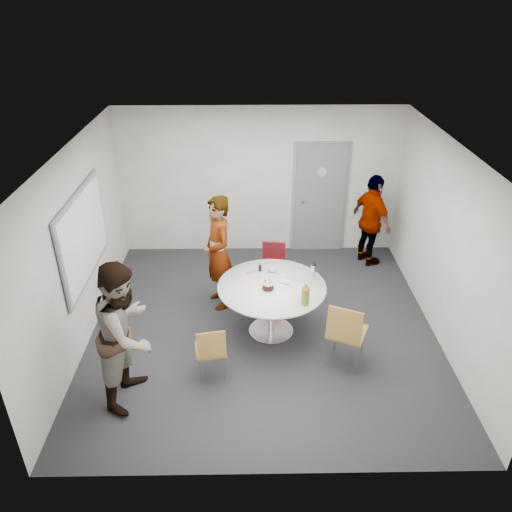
{
  "coord_description": "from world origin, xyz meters",
  "views": [
    {
      "loc": [
        -0.2,
        -5.94,
        4.53
      ],
      "look_at": [
        -0.1,
        0.25,
        1.08
      ],
      "focal_mm": 35.0,
      "sensor_mm": 36.0,
      "label": 1
    }
  ],
  "objects_px": {
    "chair_near_left": "(211,349)",
    "person_main": "(218,253)",
    "chair_near_right": "(346,330)",
    "person_right": "(372,221)",
    "door": "(320,199)",
    "chair_far": "(273,262)",
    "whiteboard": "(84,236)",
    "person_left": "(126,333)",
    "table": "(273,293)"
  },
  "relations": [
    {
      "from": "chair_near_left",
      "to": "person_main",
      "type": "distance_m",
      "value": 1.75
    },
    {
      "from": "table",
      "to": "person_main",
      "type": "xyz_separation_m",
      "value": [
        -0.81,
        0.75,
        0.22
      ]
    },
    {
      "from": "chair_near_left",
      "to": "chair_near_right",
      "type": "height_order",
      "value": "chair_near_right"
    },
    {
      "from": "person_main",
      "to": "door",
      "type": "bearing_deg",
      "value": 114.6
    },
    {
      "from": "chair_near_left",
      "to": "person_right",
      "type": "distance_m",
      "value": 3.98
    },
    {
      "from": "chair_near_right",
      "to": "person_right",
      "type": "bearing_deg",
      "value": 96.53
    },
    {
      "from": "chair_near_left",
      "to": "person_left",
      "type": "distance_m",
      "value": 1.08
    },
    {
      "from": "door",
      "to": "table",
      "type": "height_order",
      "value": "door"
    },
    {
      "from": "whiteboard",
      "to": "chair_far",
      "type": "distance_m",
      "value": 2.96
    },
    {
      "from": "chair_near_right",
      "to": "person_right",
      "type": "height_order",
      "value": "person_right"
    },
    {
      "from": "chair_near_left",
      "to": "table",
      "type": "bearing_deg",
      "value": 38.82
    },
    {
      "from": "chair_near_right",
      "to": "person_left",
      "type": "distance_m",
      "value": 2.72
    },
    {
      "from": "chair_near_left",
      "to": "chair_far",
      "type": "distance_m",
      "value": 2.31
    },
    {
      "from": "whiteboard",
      "to": "person_left",
      "type": "distance_m",
      "value": 1.79
    },
    {
      "from": "person_left",
      "to": "person_right",
      "type": "xyz_separation_m",
      "value": [
        3.58,
        3.22,
        -0.1
      ]
    },
    {
      "from": "chair_near_left",
      "to": "chair_near_right",
      "type": "relative_size",
      "value": 0.8
    },
    {
      "from": "whiteboard",
      "to": "chair_far",
      "type": "relative_size",
      "value": 2.31
    },
    {
      "from": "table",
      "to": "chair_near_left",
      "type": "distance_m",
      "value": 1.27
    },
    {
      "from": "door",
      "to": "person_right",
      "type": "distance_m",
      "value": 1.03
    },
    {
      "from": "person_main",
      "to": "person_right",
      "type": "relative_size",
      "value": 1.09
    },
    {
      "from": "chair_near_left",
      "to": "whiteboard",
      "type": "bearing_deg",
      "value": 135.11
    },
    {
      "from": "table",
      "to": "person_main",
      "type": "relative_size",
      "value": 0.84
    },
    {
      "from": "door",
      "to": "chair_near_left",
      "type": "relative_size",
      "value": 2.7
    },
    {
      "from": "chair_far",
      "to": "person_right",
      "type": "relative_size",
      "value": 0.49
    },
    {
      "from": "chair_near_right",
      "to": "person_main",
      "type": "bearing_deg",
      "value": 163.13
    },
    {
      "from": "person_right",
      "to": "person_left",
      "type": "bearing_deg",
      "value": 107.54
    },
    {
      "from": "chair_far",
      "to": "person_main",
      "type": "height_order",
      "value": "person_main"
    },
    {
      "from": "table",
      "to": "chair_near_right",
      "type": "xyz_separation_m",
      "value": [
        0.89,
        -0.76,
        -0.08
      ]
    },
    {
      "from": "person_right",
      "to": "door",
      "type": "bearing_deg",
      "value": 32.56
    },
    {
      "from": "door",
      "to": "chair_near_right",
      "type": "xyz_separation_m",
      "value": [
        -0.06,
        -3.33,
        -0.42
      ]
    },
    {
      "from": "whiteboard",
      "to": "person_main",
      "type": "height_order",
      "value": "whiteboard"
    },
    {
      "from": "door",
      "to": "table",
      "type": "relative_size",
      "value": 1.4
    },
    {
      "from": "chair_near_right",
      "to": "chair_far",
      "type": "height_order",
      "value": "chair_near_right"
    },
    {
      "from": "door",
      "to": "chair_far",
      "type": "bearing_deg",
      "value": -123.15
    },
    {
      "from": "door",
      "to": "chair_far",
      "type": "distance_m",
      "value": 1.73
    },
    {
      "from": "door",
      "to": "chair_far",
      "type": "xyz_separation_m",
      "value": [
        -0.9,
        -1.38,
        -0.53
      ]
    },
    {
      "from": "chair_near_right",
      "to": "chair_far",
      "type": "distance_m",
      "value": 2.12
    },
    {
      "from": "chair_far",
      "to": "chair_near_right",
      "type": "bearing_deg",
      "value": 120.76
    },
    {
      "from": "whiteboard",
      "to": "person_left",
      "type": "xyz_separation_m",
      "value": [
        0.83,
        -1.49,
        -0.52
      ]
    },
    {
      "from": "chair_near_left",
      "to": "chair_near_right",
      "type": "xyz_separation_m",
      "value": [
        1.72,
        0.19,
        0.13
      ]
    },
    {
      "from": "person_main",
      "to": "chair_near_right",
      "type": "bearing_deg",
      "value": 27.05
    },
    {
      "from": "door",
      "to": "chair_near_left",
      "type": "xyz_separation_m",
      "value": [
        -1.78,
        -3.52,
        -0.55
      ]
    },
    {
      "from": "door",
      "to": "whiteboard",
      "type": "distance_m",
      "value": 4.25
    },
    {
      "from": "whiteboard",
      "to": "chair_near_left",
      "type": "relative_size",
      "value": 2.42
    },
    {
      "from": "person_main",
      "to": "person_right",
      "type": "height_order",
      "value": "person_main"
    },
    {
      "from": "person_main",
      "to": "person_right",
      "type": "distance_m",
      "value": 2.91
    },
    {
      "from": "chair_far",
      "to": "table",
      "type": "bearing_deg",
      "value": 94.86
    },
    {
      "from": "door",
      "to": "person_right",
      "type": "xyz_separation_m",
      "value": [
        0.85,
        -0.55,
        -0.19
      ]
    },
    {
      "from": "person_left",
      "to": "door",
      "type": "bearing_deg",
      "value": -23.55
    },
    {
      "from": "whiteboard",
      "to": "table",
      "type": "bearing_deg",
      "value": -6.47
    }
  ]
}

